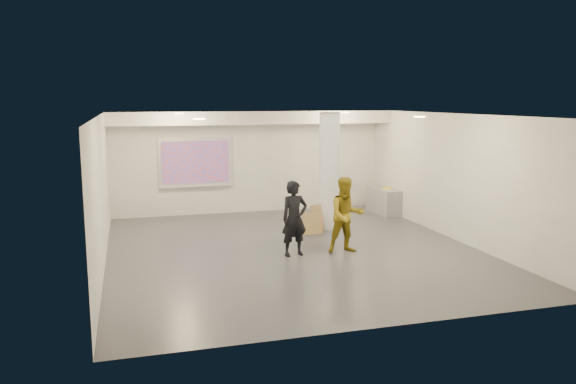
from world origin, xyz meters
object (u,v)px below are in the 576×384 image
object	(u,v)px
column	(329,171)
woman	(294,219)
projection_screen	(196,163)
credenza	(384,201)
man	(346,215)

from	to	relation	value
column	woman	size ratio (longest dim) A/B	1.85
projection_screen	woman	distance (m)	5.15
credenza	woman	xyz separation A→B (m)	(-3.81, -3.56, 0.44)
credenza	column	bearing A→B (deg)	-152.37
woman	projection_screen	bearing A→B (deg)	98.44
projection_screen	woman	xyz separation A→B (m)	(1.51, -4.88, -0.72)
column	woman	bearing A→B (deg)	-125.63
projection_screen	credenza	xyz separation A→B (m)	(5.32, -1.31, -1.15)
man	credenza	bearing A→B (deg)	56.85
column	man	world-z (taller)	column
column	credenza	world-z (taller)	column
projection_screen	man	bearing A→B (deg)	-61.70
column	projection_screen	size ratio (longest dim) A/B	1.43
projection_screen	credenza	bearing A→B (deg)	-13.84
projection_screen	man	xyz separation A→B (m)	(2.67, -4.95, -0.70)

